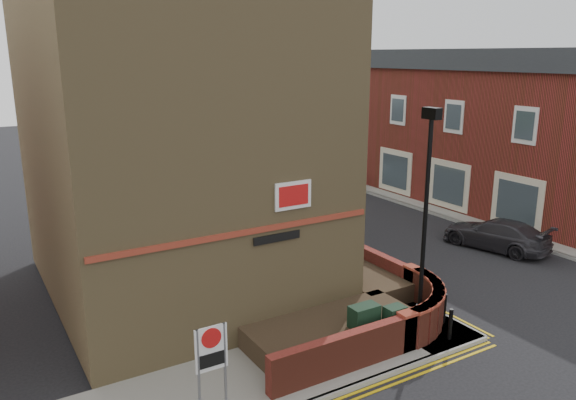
{
  "coord_description": "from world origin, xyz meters",
  "views": [
    {
      "loc": [
        -9.03,
        -9.32,
        7.74
      ],
      "look_at": [
        -1.04,
        4.0,
        3.7
      ],
      "focal_mm": 35.0,
      "sensor_mm": 36.0,
      "label": 1
    }
  ],
  "objects_px": {
    "utility_cabinet_large": "(364,326)",
    "silver_car_near": "(294,217)",
    "lamppost": "(425,222)",
    "zone_sign": "(212,356)"
  },
  "relations": [
    {
      "from": "utility_cabinet_large",
      "to": "silver_car_near",
      "type": "relative_size",
      "value": 0.3
    },
    {
      "from": "lamppost",
      "to": "utility_cabinet_large",
      "type": "height_order",
      "value": "lamppost"
    },
    {
      "from": "lamppost",
      "to": "utility_cabinet_large",
      "type": "xyz_separation_m",
      "value": [
        -1.9,
        0.1,
        -2.62
      ]
    },
    {
      "from": "zone_sign",
      "to": "silver_car_near",
      "type": "height_order",
      "value": "zone_sign"
    },
    {
      "from": "zone_sign",
      "to": "silver_car_near",
      "type": "xyz_separation_m",
      "value": [
        8.64,
        10.74,
        -0.98
      ]
    },
    {
      "from": "utility_cabinet_large",
      "to": "silver_car_near",
      "type": "bearing_deg",
      "value": 68.38
    },
    {
      "from": "lamppost",
      "to": "zone_sign",
      "type": "relative_size",
      "value": 2.86
    },
    {
      "from": "lamppost",
      "to": "utility_cabinet_large",
      "type": "relative_size",
      "value": 5.25
    },
    {
      "from": "zone_sign",
      "to": "silver_car_near",
      "type": "relative_size",
      "value": 0.55
    },
    {
      "from": "utility_cabinet_large",
      "to": "silver_car_near",
      "type": "height_order",
      "value": "same"
    }
  ]
}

